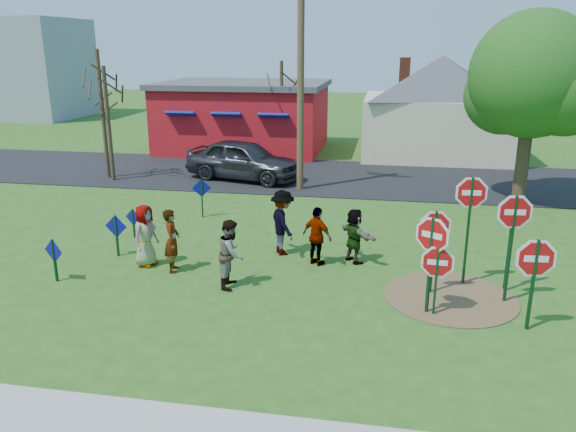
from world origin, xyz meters
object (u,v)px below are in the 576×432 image
Objects in this scene: person_a at (145,235)px; person_b at (172,240)px; stop_sign_c at (513,224)px; stop_sign_a at (432,244)px; stop_sign_d at (513,220)px; stop_sign_b at (470,203)px; suv at (244,160)px; leafy_tree at (536,82)px; utility_pole at (301,75)px.

person_b is (0.88, -0.26, -0.00)m from person_a.
stop_sign_c reaches higher than person_a.
stop_sign_a is 0.93× the size of stop_sign_d.
stop_sign_c is 1.07× the size of stop_sign_d.
stop_sign_d is 1.50× the size of person_b.
stop_sign_b is 1.69× the size of person_a.
stop_sign_b reaches higher than stop_sign_d.
stop_sign_b is 8.68m from person_a.
stop_sign_d is (2.01, 1.60, 0.18)m from stop_sign_a.
leafy_tree is at bearing -85.26° from suv.
suv is (-7.46, 12.17, -0.74)m from stop_sign_a.
stop_sign_a is at bearing -66.75° from utility_pole.
stop_sign_b is 10.95m from utility_pole.
utility_pole is at bearing -2.91° from person_a.
suv reaches higher than person_a.
person_a is at bearing -144.03° from leafy_tree.
leafy_tree is at bearing -4.68° from utility_pole.
utility_pole is (2.80, -1.32, 3.82)m from suv.
stop_sign_d is 0.50× the size of suv.
leafy_tree is at bearing 64.52° from stop_sign_b.
stop_sign_c is 12.21m from utility_pole.
leafy_tree reaches higher than stop_sign_d.
suv is at bearing 154.79° from utility_pole.
stop_sign_a is at bearing -168.87° from stop_sign_d.
person_a is 0.19× the size of utility_pole.
stop_sign_a is 14.29m from suv.
utility_pole reaches higher than person_b.
person_a is 0.92m from person_b.
stop_sign_d is at bearing -75.65° from person_a.
stop_sign_b is at bearing 138.24° from stop_sign_d.
stop_sign_c is at bearing -128.45° from stop_sign_d.
utility_pole reaches higher than stop_sign_d.
utility_pole is at bearing 98.50° from stop_sign_d.
stop_sign_d reaches higher than suv.
stop_sign_c is 8.64m from person_b.
person_a is 14.94m from leafy_tree.
stop_sign_c is 0.31× the size of utility_pole.
suv is at bearing 152.01° from stop_sign_a.
stop_sign_b reaches higher than person_a.
utility_pole is (-5.69, 8.99, 2.60)m from stop_sign_b.
person_b is (-6.68, 1.37, -0.81)m from stop_sign_a.
stop_sign_a is at bearing -112.25° from leafy_tree.
stop_sign_a is at bearing -160.59° from stop_sign_c.
stop_sign_d is 0.37× the size of leafy_tree.
utility_pole reaches higher than suv.
stop_sign_b is (1.03, 1.85, 0.48)m from stop_sign_a.
stop_sign_b is 1.13× the size of stop_sign_d.
stop_sign_a is at bearing -123.79° from stop_sign_b.
person_b is 14.42m from leafy_tree.
stop_sign_a is 2.11m from stop_sign_c.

